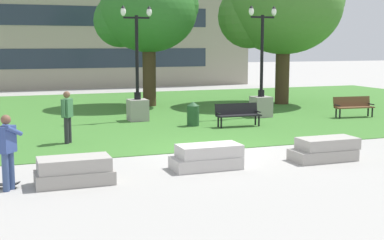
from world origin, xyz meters
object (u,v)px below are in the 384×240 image
at_px(concrete_block_center, 74,171).
at_px(park_bench_near_left, 238,113).
at_px(concrete_block_right, 325,150).
at_px(concrete_block_left, 207,157).
at_px(lamp_post_center, 261,94).
at_px(park_bench_near_right, 353,105).
at_px(lamp_post_left, 138,98).
at_px(person_bystander_near_lawn, 67,114).
at_px(trash_bin, 193,114).
at_px(person_skateboarder, 7,147).

bearing_deg(concrete_block_center, park_bench_near_left, 42.26).
distance_m(concrete_block_center, concrete_block_right, 6.98).
bearing_deg(concrete_block_center, concrete_block_left, 6.18).
bearing_deg(concrete_block_right, concrete_block_center, -178.51).
bearing_deg(park_bench_near_left, lamp_post_center, 45.50).
xyz_separation_m(concrete_block_center, park_bench_near_left, (7.25, 6.58, 0.23)).
distance_m(park_bench_near_right, lamp_post_center, 4.11).
height_order(park_bench_near_right, lamp_post_left, lamp_post_left).
bearing_deg(person_bystander_near_lawn, concrete_block_left, -58.23).
bearing_deg(trash_bin, park_bench_near_right, -0.39).
distance_m(concrete_block_right, person_bystander_near_lawn, 8.22).
xyz_separation_m(concrete_block_right, lamp_post_left, (-3.03, 9.30, 0.69)).
xyz_separation_m(concrete_block_center, lamp_post_center, (9.41, 8.79, 0.71)).
bearing_deg(lamp_post_left, park_bench_near_right, -13.43).
height_order(concrete_block_right, park_bench_near_left, park_bench_near_left).
xyz_separation_m(person_skateboarder, park_bench_near_right, (14.65, 7.31, -0.44)).
bearing_deg(trash_bin, lamp_post_left, 128.30).
distance_m(concrete_block_center, trash_bin, 9.25).
distance_m(person_skateboarder, park_bench_near_right, 16.38).
bearing_deg(person_bystander_near_lawn, lamp_post_left, 51.15).
bearing_deg(lamp_post_left, trash_bin, -51.70).
relative_size(concrete_block_left, lamp_post_center, 0.37).
relative_size(park_bench_near_left, park_bench_near_right, 0.98).
bearing_deg(park_bench_near_left, concrete_block_left, -121.15).
xyz_separation_m(park_bench_near_left, park_bench_near_right, (5.95, 0.68, 0.00)).
bearing_deg(concrete_block_left, lamp_post_center, 54.87).
xyz_separation_m(park_bench_near_right, trash_bin, (-7.55, 0.05, -0.04)).
relative_size(park_bench_near_right, lamp_post_left, 0.38).
relative_size(concrete_block_right, person_bystander_near_lawn, 1.10).
relative_size(concrete_block_left, trash_bin, 1.89).
relative_size(concrete_block_center, person_skateboarder, 1.05).
xyz_separation_m(concrete_block_center, person_bystander_near_lawn, (0.50, 5.21, 0.68)).
bearing_deg(concrete_block_left, park_bench_near_left, 58.85).
relative_size(concrete_block_left, person_bystander_near_lawn, 1.06).
xyz_separation_m(lamp_post_left, lamp_post_center, (5.47, -0.69, 0.01)).
xyz_separation_m(concrete_block_left, person_bystander_near_lawn, (-2.99, 4.83, 0.68)).
distance_m(concrete_block_center, concrete_block_left, 3.51).
xyz_separation_m(concrete_block_center, person_skateboarder, (-1.46, -0.04, 0.67)).
bearing_deg(park_bench_near_left, person_skateboarder, -142.72).
distance_m(person_skateboarder, person_bystander_near_lawn, 5.61).
bearing_deg(park_bench_near_right, person_skateboarder, -153.48).
height_order(lamp_post_center, trash_bin, lamp_post_center).
xyz_separation_m(trash_bin, person_bystander_near_lawn, (-5.14, -2.11, 0.48)).
bearing_deg(concrete_block_right, park_bench_near_left, 87.55).
bearing_deg(lamp_post_left, park_bench_near_left, -41.20).
distance_m(concrete_block_right, person_skateboarder, 8.46).
xyz_separation_m(concrete_block_center, lamp_post_left, (3.94, 9.48, 0.69)).
bearing_deg(lamp_post_center, person_bystander_near_lawn, -158.13).
bearing_deg(concrete_block_right, lamp_post_center, 74.18).
bearing_deg(concrete_block_left, trash_bin, 72.80).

